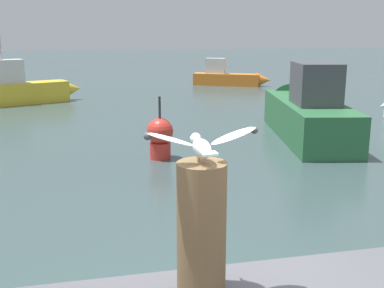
{
  "coord_description": "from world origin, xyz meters",
  "views": [
    {
      "loc": [
        -0.78,
        -2.82,
        2.7
      ],
      "look_at": [
        -0.15,
        -0.03,
        2.01
      ],
      "focal_mm": 45.15,
      "sensor_mm": 36.0,
      "label": 1
    }
  ],
  "objects_px": {
    "boat_orange": "(231,78)",
    "boat_green": "(303,111)",
    "mooring_post": "(202,229)",
    "channel_buoy": "(160,137)",
    "boat_yellow": "(20,89)",
    "seagull": "(202,143)"
  },
  "relations": [
    {
      "from": "seagull",
      "to": "boat_green",
      "type": "distance_m",
      "value": 10.24
    },
    {
      "from": "boat_yellow",
      "to": "boat_green",
      "type": "relative_size",
      "value": 0.77
    },
    {
      "from": "seagull",
      "to": "boat_orange",
      "type": "distance_m",
      "value": 20.8
    },
    {
      "from": "channel_buoy",
      "to": "boat_yellow",
      "type": "bearing_deg",
      "value": 113.62
    },
    {
      "from": "boat_yellow",
      "to": "boat_green",
      "type": "bearing_deg",
      "value": -41.98
    },
    {
      "from": "boat_green",
      "to": "boat_yellow",
      "type": "bearing_deg",
      "value": 138.02
    },
    {
      "from": "mooring_post",
      "to": "boat_yellow",
      "type": "relative_size",
      "value": 0.18
    },
    {
      "from": "boat_yellow",
      "to": "channel_buoy",
      "type": "distance_m",
      "value": 9.37
    },
    {
      "from": "mooring_post",
      "to": "channel_buoy",
      "type": "distance_m",
      "value": 7.41
    },
    {
      "from": "boat_orange",
      "to": "boat_green",
      "type": "height_order",
      "value": "boat_green"
    },
    {
      "from": "mooring_post",
      "to": "boat_orange",
      "type": "xyz_separation_m",
      "value": [
        6.34,
        19.74,
        -1.18
      ]
    },
    {
      "from": "seagull",
      "to": "boat_green",
      "type": "height_order",
      "value": "seagull"
    },
    {
      "from": "seagull",
      "to": "channel_buoy",
      "type": "relative_size",
      "value": 0.5
    },
    {
      "from": "mooring_post",
      "to": "boat_green",
      "type": "distance_m",
      "value": 10.18
    },
    {
      "from": "boat_green",
      "to": "boat_orange",
      "type": "bearing_deg",
      "value": 82.53
    },
    {
      "from": "boat_green",
      "to": "mooring_post",
      "type": "bearing_deg",
      "value": -119.01
    },
    {
      "from": "boat_orange",
      "to": "boat_green",
      "type": "bearing_deg",
      "value": -97.47
    },
    {
      "from": "seagull",
      "to": "boat_yellow",
      "type": "bearing_deg",
      "value": 100.18
    },
    {
      "from": "boat_orange",
      "to": "boat_green",
      "type": "distance_m",
      "value": 10.97
    },
    {
      "from": "seagull",
      "to": "boat_green",
      "type": "xyz_separation_m",
      "value": [
        4.92,
        8.86,
        -1.47
      ]
    },
    {
      "from": "mooring_post",
      "to": "channel_buoy",
      "type": "xyz_separation_m",
      "value": [
        0.91,
        7.27,
        -1.09
      ]
    },
    {
      "from": "boat_orange",
      "to": "seagull",
      "type": "bearing_deg",
      "value": -107.82
    }
  ]
}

